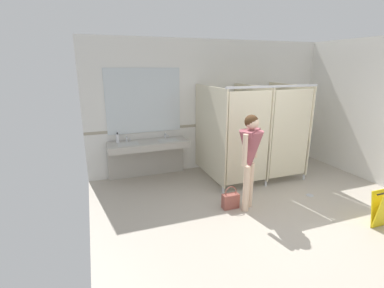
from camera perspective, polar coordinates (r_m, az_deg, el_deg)
name	(u,v)px	position (r m, az deg, el deg)	size (l,w,h in m)	color
ground_plane	(296,230)	(4.78, 20.57, -16.21)	(5.98, 6.55, 0.10)	#B2A899
wall_back	(216,105)	(6.70, 4.88, 7.88)	(5.98, 0.12, 2.97)	silver
wall_back_tile_band	(216,124)	(6.72, 5.02, 4.13)	(5.98, 0.01, 0.06)	#9E937F
vanity_counter	(148,151)	(6.12, -9.04, -1.40)	(1.69, 0.54, 0.95)	#B2ADA3
mirror_panel	(144,101)	(6.08, -9.84, 8.70)	(1.59, 0.02, 1.37)	silver
bathroom_stalls	(255,130)	(6.08, 12.83, 2.74)	(2.01, 1.54, 2.05)	beige
person_standing	(250,151)	(4.68, 11.85, -1.44)	(0.56, 0.56, 1.65)	beige
handbag	(230,200)	(4.98, 7.89, -11.39)	(0.29, 0.14, 0.41)	#934C42
soap_dispenser	(118,138)	(6.03, -14.99, 1.16)	(0.07, 0.07, 0.22)	white
wet_floor_sign	(381,209)	(5.20, 34.24, -10.99)	(0.28, 0.19, 0.58)	yellow
floor_drain_cover	(310,195)	(5.88, 23.00, -9.63)	(0.14, 0.14, 0.01)	#B7BABF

